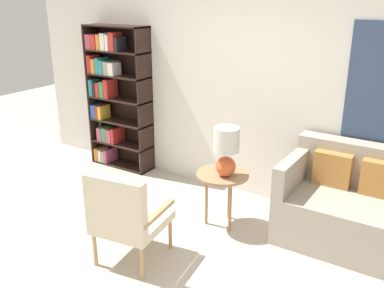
{
  "coord_description": "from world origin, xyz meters",
  "views": [
    {
      "loc": [
        2.05,
        -2.3,
        2.28
      ],
      "look_at": [
        -0.05,
        0.98,
        0.9
      ],
      "focal_mm": 40.0,
      "sensor_mm": 36.0,
      "label": 1
    }
  ],
  "objects_px": {
    "bookshelf": "(113,94)",
    "couch": "(374,213)",
    "armchair": "(125,214)",
    "table_lamp": "(226,149)",
    "side_table": "(222,179)"
  },
  "relations": [
    {
      "from": "bookshelf",
      "to": "couch",
      "type": "height_order",
      "value": "bookshelf"
    },
    {
      "from": "bookshelf",
      "to": "armchair",
      "type": "bearing_deg",
      "value": -45.76
    },
    {
      "from": "armchair",
      "to": "table_lamp",
      "type": "height_order",
      "value": "table_lamp"
    },
    {
      "from": "bookshelf",
      "to": "side_table",
      "type": "xyz_separation_m",
      "value": [
        2.05,
        -0.67,
        -0.49
      ]
    },
    {
      "from": "armchair",
      "to": "couch",
      "type": "height_order",
      "value": "couch"
    },
    {
      "from": "side_table",
      "to": "table_lamp",
      "type": "bearing_deg",
      "value": -35.86
    },
    {
      "from": "couch",
      "to": "table_lamp",
      "type": "relative_size",
      "value": 3.33
    },
    {
      "from": "armchair",
      "to": "bookshelf",
      "type": "bearing_deg",
      "value": 134.24
    },
    {
      "from": "side_table",
      "to": "table_lamp",
      "type": "relative_size",
      "value": 1.15
    },
    {
      "from": "side_table",
      "to": "armchair",
      "type": "bearing_deg",
      "value": -109.56
    },
    {
      "from": "side_table",
      "to": "couch",
      "type": "bearing_deg",
      "value": 16.32
    },
    {
      "from": "bookshelf",
      "to": "armchair",
      "type": "distance_m",
      "value": 2.46
    },
    {
      "from": "bookshelf",
      "to": "couch",
      "type": "xyz_separation_m",
      "value": [
        3.44,
        -0.27,
        -0.64
      ]
    },
    {
      "from": "armchair",
      "to": "couch",
      "type": "relative_size",
      "value": 0.53
    },
    {
      "from": "armchair",
      "to": "couch",
      "type": "bearing_deg",
      "value": 39.62
    }
  ]
}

